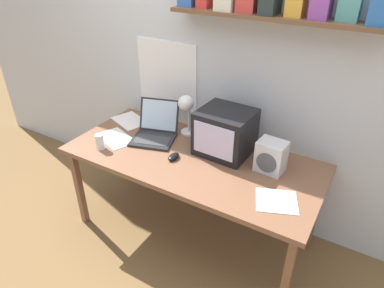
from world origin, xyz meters
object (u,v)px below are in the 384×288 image
corner_desk (192,163)px  computer_mouse (174,157)px  loose_paper_near_laptop (130,121)px  open_notebook (116,138)px  crt_monitor (225,132)px  laptop (156,129)px  space_heater (271,156)px  printed_handout (277,201)px  desk_lamp (186,108)px  juice_glass (100,142)px

corner_desk → computer_mouse: bearing=-137.6°
corner_desk → loose_paper_near_laptop: bearing=163.9°
open_notebook → corner_desk: bearing=7.0°
computer_mouse → open_notebook: computer_mouse is taller
crt_monitor → loose_paper_near_laptop: size_ratio=1.06×
crt_monitor → laptop: bearing=-170.3°
space_heater → computer_mouse: size_ratio=1.94×
laptop → printed_handout: (1.03, -0.26, -0.06)m
space_heater → loose_paper_near_laptop: 1.23m
desk_lamp → juice_glass: bearing=-145.7°
desk_lamp → loose_paper_near_laptop: 0.58m
laptop → computer_mouse: size_ratio=3.81×
crt_monitor → juice_glass: bearing=-149.3°
open_notebook → loose_paper_near_laptop: size_ratio=0.99×
juice_glass → space_heater: bearing=17.7°
juice_glass → desk_lamp: bearing=47.0°
desk_lamp → juice_glass: size_ratio=2.99×
corner_desk → loose_paper_near_laptop: loose_paper_near_laptop is taller
juice_glass → space_heater: 1.18m
corner_desk → open_notebook: bearing=-173.0°
space_heater → crt_monitor: bearing=175.3°
space_heater → open_notebook: space_heater is taller
corner_desk → desk_lamp: 0.41m
desk_lamp → open_notebook: desk_lamp is taller
computer_mouse → printed_handout: bearing=-5.5°
space_heater → open_notebook: bearing=-166.0°
space_heater → printed_handout: 0.33m
printed_handout → open_notebook: size_ratio=0.84×
corner_desk → laptop: laptop is taller
corner_desk → printed_handout: printed_handout is taller
open_notebook → crt_monitor: bearing=17.7°
crt_monitor → open_notebook: (-0.78, -0.25, -0.15)m
corner_desk → loose_paper_near_laptop: (-0.71, 0.21, 0.06)m
desk_lamp → computer_mouse: size_ratio=3.12×
crt_monitor → open_notebook: 0.83m
crt_monitor → computer_mouse: crt_monitor is taller
desk_lamp → juice_glass: desk_lamp is taller
laptop → open_notebook: size_ratio=1.18×
computer_mouse → open_notebook: size_ratio=0.31×
laptop → computer_mouse: bearing=-50.6°
juice_glass → corner_desk: bearing=21.5°
crt_monitor → desk_lamp: bearing=173.9°
corner_desk → desk_lamp: (-0.18, 0.22, 0.29)m
corner_desk → open_notebook: open_notebook is taller
juice_glass → loose_paper_near_laptop: juice_glass is taller
corner_desk → crt_monitor: crt_monitor is taller
juice_glass → computer_mouse: juice_glass is taller
space_heater → open_notebook: 1.15m
space_heater → printed_handout: bearing=-58.4°
juice_glass → loose_paper_near_laptop: (-0.10, 0.45, -0.05)m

